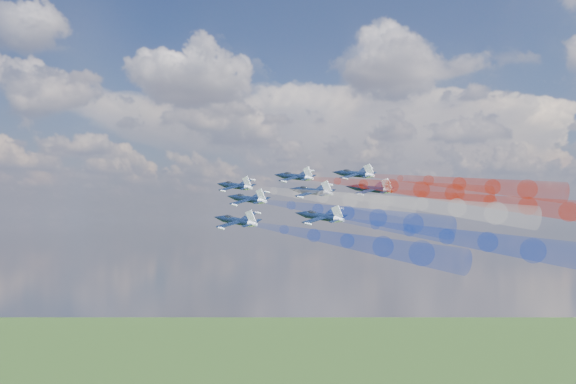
% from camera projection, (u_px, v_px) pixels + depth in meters
% --- Properties ---
extents(jet_lead, '(15.71, 14.63, 7.89)m').
position_uv_depth(jet_lead, '(235.00, 186.00, 154.38)').
color(jet_lead, black).
extents(trail_lead, '(41.80, 20.60, 10.53)m').
position_uv_depth(trail_lead, '(323.00, 197.00, 135.80)').
color(trail_lead, white).
extents(jet_inner_left, '(15.71, 14.63, 7.89)m').
position_uv_depth(jet_inner_left, '(248.00, 199.00, 140.04)').
color(jet_inner_left, black).
extents(trail_inner_left, '(41.80, 20.60, 10.53)m').
position_uv_depth(trail_inner_left, '(347.00, 213.00, 121.47)').
color(trail_inner_left, blue).
extents(jet_inner_right, '(15.71, 14.63, 7.89)m').
position_uv_depth(jet_inner_right, '(295.00, 177.00, 152.24)').
color(jet_inner_right, black).
extents(trail_inner_right, '(41.80, 20.60, 10.53)m').
position_uv_depth(trail_inner_right, '(392.00, 187.00, 133.66)').
color(trail_inner_right, red).
extents(jet_outer_left, '(15.71, 14.63, 7.89)m').
position_uv_depth(jet_outer_left, '(237.00, 221.00, 126.29)').
color(jet_outer_left, black).
extents(trail_outer_left, '(41.80, 20.60, 10.53)m').
position_uv_depth(trail_outer_left, '(347.00, 241.00, 107.71)').
color(trail_outer_left, blue).
extents(jet_center_third, '(15.71, 14.63, 7.89)m').
position_uv_depth(jet_center_third, '(312.00, 191.00, 139.13)').
color(jet_center_third, black).
extents(trail_center_third, '(41.80, 20.60, 10.53)m').
position_uv_depth(trail_center_third, '(422.00, 205.00, 120.55)').
color(trail_center_third, white).
extents(jet_outer_right, '(15.71, 14.63, 7.89)m').
position_uv_depth(jet_outer_right, '(354.00, 174.00, 152.72)').
color(jet_outer_right, black).
extents(trail_outer_right, '(41.80, 20.60, 10.53)m').
position_uv_depth(trail_outer_right, '(459.00, 183.00, 134.14)').
color(trail_outer_right, red).
extents(jet_rear_left, '(15.71, 14.63, 7.89)m').
position_uv_depth(jet_rear_left, '(321.00, 217.00, 124.86)').
color(jet_rear_left, black).
extents(trail_rear_left, '(41.80, 20.60, 10.53)m').
position_uv_depth(trail_rear_left, '(447.00, 236.00, 106.29)').
color(trail_rear_left, blue).
extents(jet_rear_right, '(15.71, 14.63, 7.89)m').
position_uv_depth(jet_rear_right, '(371.00, 189.00, 138.81)').
color(jet_rear_right, black).
extents(trail_rear_right, '(41.80, 20.60, 10.53)m').
position_uv_depth(trail_rear_right, '(490.00, 202.00, 120.23)').
color(trail_rear_right, red).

